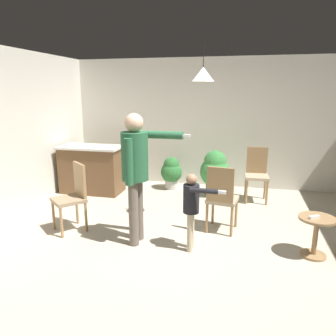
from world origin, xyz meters
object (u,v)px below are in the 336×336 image
(person_adult, at_px, (136,165))
(dining_chair_near_wall, at_px, (73,194))
(person_child, at_px, (192,204))
(potted_plant_by_wall, at_px, (215,171))
(side_table_by_couch, at_px, (316,232))
(dining_chair_by_counter, at_px, (222,196))
(potted_plant_corner, at_px, (171,171))
(kitchen_counter, at_px, (92,169))
(dining_chair_centre_back, at_px, (257,172))
(spare_remote_on_table, at_px, (314,217))

(person_adult, relative_size, dining_chair_near_wall, 1.75)
(person_child, height_order, potted_plant_by_wall, person_child)
(side_table_by_couch, bearing_deg, dining_chair_by_counter, 158.73)
(side_table_by_couch, distance_m, potted_plant_corner, 3.38)
(dining_chair_near_wall, bearing_deg, kitchen_counter, -31.32)
(side_table_by_couch, height_order, dining_chair_centre_back, dining_chair_centre_back)
(dining_chair_near_wall, distance_m, potted_plant_corner, 2.54)
(person_child, distance_m, potted_plant_by_wall, 2.36)
(potted_plant_by_wall, bearing_deg, dining_chair_by_counter, -81.76)
(dining_chair_near_wall, bearing_deg, person_adult, -149.28)
(person_adult, distance_m, dining_chair_near_wall, 1.19)
(person_child, bearing_deg, dining_chair_by_counter, 154.30)
(person_adult, height_order, potted_plant_by_wall, person_adult)
(side_table_by_couch, bearing_deg, kitchen_counter, 154.91)
(person_child, distance_m, dining_chair_centre_back, 2.40)
(dining_chair_centre_back, bearing_deg, potted_plant_corner, -14.00)
(dining_chair_centre_back, distance_m, potted_plant_by_wall, 0.80)
(kitchen_counter, height_order, dining_chair_centre_back, dining_chair_centre_back)
(kitchen_counter, height_order, person_adult, person_adult)
(side_table_by_couch, bearing_deg, potted_plant_by_wall, 123.53)
(dining_chair_by_counter, height_order, dining_chair_centre_back, same)
(dining_chair_by_counter, xyz_separation_m, potted_plant_corner, (-1.17, 1.94, -0.17))
(potted_plant_corner, relative_size, spare_remote_on_table, 5.24)
(dining_chair_centre_back, bearing_deg, dining_chair_by_counter, 68.84)
(dining_chair_centre_back, xyz_separation_m, potted_plant_by_wall, (-0.79, 0.12, -0.05))
(kitchen_counter, relative_size, dining_chair_near_wall, 1.26)
(dining_chair_by_counter, bearing_deg, spare_remote_on_table, -15.74)
(kitchen_counter, relative_size, potted_plant_corner, 1.85)
(potted_plant_by_wall, bearing_deg, person_adult, -109.88)
(side_table_by_couch, height_order, potted_plant_corner, potted_plant_corner)
(kitchen_counter, bearing_deg, potted_plant_by_wall, 8.21)
(person_adult, relative_size, potted_plant_corner, 2.57)
(side_table_by_couch, height_order, spare_remote_on_table, spare_remote_on_table)
(side_table_by_couch, bearing_deg, spare_remote_on_table, -134.89)
(spare_remote_on_table, bearing_deg, potted_plant_by_wall, 122.06)
(dining_chair_near_wall, xyz_separation_m, potted_plant_by_wall, (1.88, 2.11, -0.05))
(dining_chair_by_counter, xyz_separation_m, spare_remote_on_table, (1.14, -0.51, -0.01))
(dining_chair_near_wall, xyz_separation_m, dining_chair_centre_back, (2.67, 1.99, 0.00))
(spare_remote_on_table, bearing_deg, person_adult, -178.02)
(dining_chair_centre_back, distance_m, spare_remote_on_table, 2.19)
(side_table_by_couch, xyz_separation_m, person_adult, (-2.27, -0.13, 0.76))
(person_adult, height_order, dining_chair_near_wall, person_adult)
(kitchen_counter, distance_m, potted_plant_corner, 1.63)
(side_table_by_couch, relative_size, dining_chair_near_wall, 0.52)
(dining_chair_by_counter, bearing_deg, potted_plant_corner, 129.61)
(side_table_by_couch, distance_m, spare_remote_on_table, 0.22)
(person_child, bearing_deg, kitchen_counter, -128.84)
(side_table_by_couch, distance_m, dining_chair_near_wall, 3.33)
(spare_remote_on_table, bearing_deg, potted_plant_corner, 133.39)
(dining_chair_centre_back, height_order, potted_plant_corner, dining_chair_centre_back)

